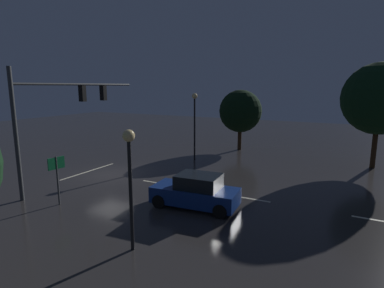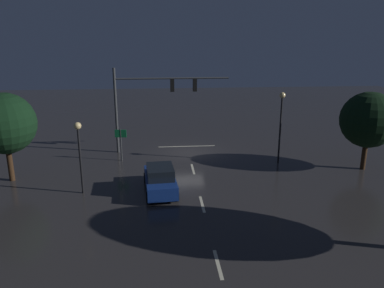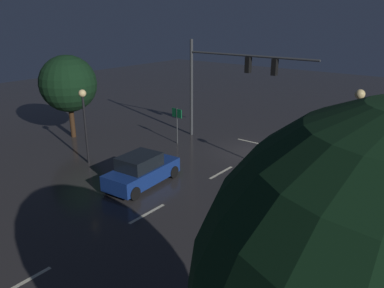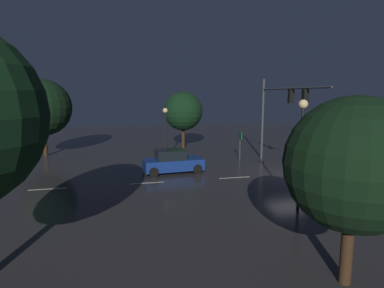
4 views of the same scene
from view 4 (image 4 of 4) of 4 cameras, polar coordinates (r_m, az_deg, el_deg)
ground_plane at (r=23.90m, az=16.69°, el=-5.24°), size 80.00×80.00×0.00m
traffic_signal_assembly at (r=26.10m, az=15.44°, el=6.64°), size 9.32×0.47×6.97m
lane_dash_far at (r=22.23m, az=7.63°, el=-5.98°), size 0.16×2.20×0.01m
lane_dash_mid at (r=20.95m, az=-8.06°, el=-6.92°), size 0.16×2.20×0.01m
lane_dash_near at (r=21.35m, az=-24.45°, el=-7.35°), size 0.16×2.20×0.01m
stop_bar at (r=24.88m, az=20.55°, el=-4.87°), size 5.00×0.16×0.01m
car_approaching at (r=23.32m, az=-3.49°, el=-3.20°), size 2.20×4.48×1.70m
street_lamp_left_kerb at (r=15.98m, az=19.03°, el=1.54°), size 0.44×0.44×5.45m
street_lamp_right_kerb at (r=27.68m, az=-4.77°, el=3.75°), size 0.44×0.44×4.51m
route_sign at (r=27.65m, az=8.60°, el=0.79°), size 0.90×0.16×2.53m
tree_right_near at (r=33.17m, az=-1.61°, el=5.90°), size 4.02×4.02×5.96m
tree_left_far at (r=10.29m, az=26.96°, el=-3.34°), size 3.98×3.98×5.69m
tree_right_far at (r=32.13m, az=-25.19°, el=5.92°), size 5.16×5.16×7.07m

